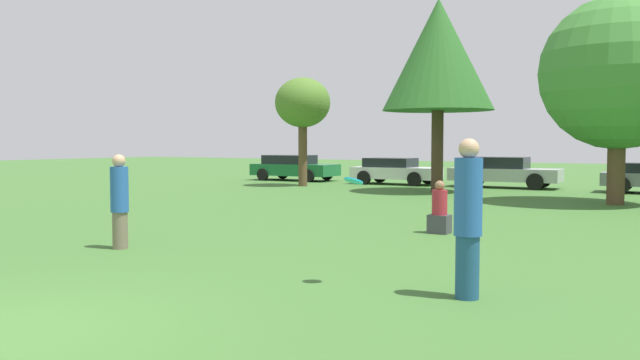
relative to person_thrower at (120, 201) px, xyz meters
name	(u,v)px	position (x,y,z in m)	size (l,w,h in m)	color
ground_plane	(2,332)	(3.05, -4.22, -0.88)	(120.00, 120.00, 0.00)	#3D6B2D
person_thrower	(120,201)	(0.00, 0.00, 0.00)	(0.32, 0.32, 1.72)	#726651
person_catcher	(468,217)	(6.63, -0.36, 0.14)	(0.35, 0.35, 1.99)	navy
frisbee	(354,181)	(5.08, -0.46, 0.54)	(0.27, 0.25, 0.13)	#19B2D8
bystander_sitting	(439,212)	(4.25, 4.93, -0.42)	(0.44, 0.36, 1.13)	#3F3F47
tree_0	(303,104)	(-6.35, 15.96, 2.76)	(2.46, 2.46, 4.81)	brown
tree_1	(438,55)	(0.03, 15.75, 4.43)	(4.31, 4.31, 7.49)	#473323
tree_2	(619,73)	(6.64, 13.89, 3.21)	(4.77, 4.77, 6.49)	brown
parked_car_green	(294,167)	(-9.12, 19.36, -0.20)	(4.41, 2.17, 1.30)	#196633
parked_car_white	(395,170)	(-3.40, 19.27, -0.23)	(4.04, 2.09, 1.22)	silver
parked_car_silver	(503,171)	(1.51, 19.60, -0.18)	(4.63, 2.00, 1.32)	#B2B2B7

